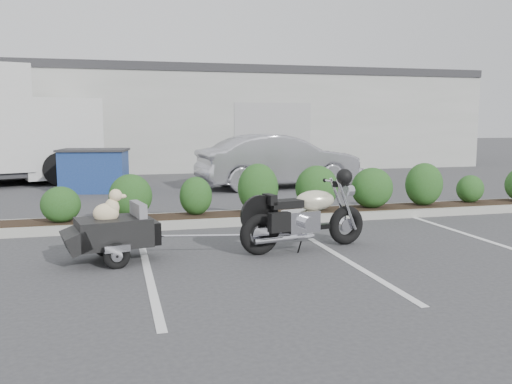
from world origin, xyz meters
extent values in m
plane|color=#38383A|center=(0.00, 0.00, 0.00)|extent=(90.00, 90.00, 0.00)
cube|color=#9E9E93|center=(1.00, 2.20, 0.07)|extent=(12.00, 1.00, 0.15)
cube|color=#9EA099|center=(0.00, 17.00, 2.00)|extent=(26.00, 10.00, 4.00)
torus|color=black|center=(0.12, -0.40, 0.30)|extent=(0.63, 0.28, 0.61)
torus|color=black|center=(1.60, -0.10, 0.30)|extent=(0.63, 0.28, 0.61)
cylinder|color=silver|center=(0.12, -0.40, 0.30)|extent=(0.27, 0.16, 0.26)
cylinder|color=silver|center=(1.60, -0.10, 0.30)|extent=(0.23, 0.13, 0.22)
cylinder|color=silver|center=(1.56, -0.20, 0.64)|extent=(0.40, 0.12, 0.81)
cylinder|color=silver|center=(1.52, -0.02, 0.64)|extent=(0.40, 0.12, 0.81)
cylinder|color=silver|center=(1.40, -0.14, 0.99)|extent=(0.16, 0.64, 0.03)
cylinder|color=silver|center=(1.65, -0.09, 0.84)|extent=(0.14, 0.18, 0.17)
sphere|color=black|center=(1.42, -0.42, 1.10)|extent=(0.28, 0.28, 0.24)
cube|color=silver|center=(0.79, -0.26, 0.44)|extent=(0.56, 0.41, 0.31)
cube|color=black|center=(0.88, -0.24, 0.32)|extent=(0.83, 0.25, 0.07)
ellipsoid|color=beige|center=(1.04, -0.21, 0.73)|extent=(0.66, 0.46, 0.30)
cube|color=black|center=(0.53, -0.32, 0.72)|extent=(0.55, 0.37, 0.11)
cube|color=black|center=(0.28, -0.37, 0.80)|extent=(0.16, 0.29, 0.15)
cylinder|color=silver|center=(0.47, -0.50, 0.24)|extent=(0.96, 0.27, 0.08)
cylinder|color=silver|center=(0.40, -0.17, 0.24)|extent=(0.96, 0.27, 0.08)
cube|color=black|center=(0.35, -0.61, 0.50)|extent=(0.33, 0.19, 0.28)
cube|color=black|center=(-1.91, -0.25, 0.41)|extent=(1.08, 0.84, 0.39)
cube|color=slate|center=(-1.57, -0.18, 0.66)|extent=(0.22, 0.58, 0.28)
cube|color=slate|center=(-1.87, -0.24, 0.51)|extent=(0.74, 0.69, 0.04)
cube|color=black|center=(-2.40, -0.35, 0.35)|extent=(0.47, 0.72, 0.34)
cube|color=black|center=(-1.41, -0.15, 0.37)|extent=(0.27, 0.49, 0.31)
torus|color=black|center=(-1.88, -0.64, 0.17)|extent=(0.37, 0.17, 0.36)
torus|color=black|center=(-2.03, 0.12, 0.17)|extent=(0.37, 0.17, 0.36)
cube|color=silver|center=(-1.87, -0.68, 0.28)|extent=(0.34, 0.14, 0.09)
cube|color=silver|center=(-2.04, 0.16, 0.28)|extent=(0.34, 0.14, 0.09)
cylinder|color=black|center=(-1.96, -0.26, 0.17)|extent=(0.20, 0.82, 0.04)
cylinder|color=silver|center=(-1.19, -0.11, 0.30)|extent=(0.55, 0.14, 0.03)
ellipsoid|color=beige|center=(-2.00, -0.25, 0.67)|extent=(0.38, 0.30, 0.28)
ellipsoid|color=beige|center=(-1.92, -0.24, 0.75)|extent=(0.23, 0.22, 0.25)
sphere|color=beige|center=(-1.87, -0.23, 0.91)|extent=(0.21, 0.21, 0.17)
ellipsoid|color=beige|center=(-1.79, -0.21, 0.89)|extent=(0.14, 0.10, 0.06)
sphere|color=black|center=(-1.73, -0.20, 0.89)|extent=(0.04, 0.04, 0.03)
ellipsoid|color=beige|center=(-1.89, -0.28, 0.93)|extent=(0.05, 0.04, 0.10)
ellipsoid|color=beige|center=(-1.91, -0.18, 0.93)|extent=(0.05, 0.04, 0.10)
cylinder|color=beige|center=(-1.88, -0.28, 0.57)|extent=(0.05, 0.05, 0.11)
cylinder|color=beige|center=(-1.91, -0.18, 0.57)|extent=(0.05, 0.05, 0.11)
imported|color=#A4A4AB|center=(2.74, 7.12, 0.77)|extent=(4.80, 2.09, 1.53)
cube|color=navy|center=(-2.39, 7.50, 0.56)|extent=(1.86, 1.41, 1.12)
cube|color=#2D2D30|center=(-2.39, 7.50, 1.14)|extent=(1.97, 1.52, 0.06)
cube|color=beige|center=(-3.56, 10.49, 1.38)|extent=(2.82, 3.05, 2.44)
cube|color=black|center=(-3.56, 10.49, 1.05)|extent=(0.66, 2.05, 1.11)
cylinder|color=black|center=(-3.45, 9.26, 0.50)|extent=(1.04, 0.57, 1.00)
cylinder|color=black|center=(-4.11, 11.60, 0.50)|extent=(1.04, 0.57, 1.00)
camera|label=1|loc=(-1.88, -7.78, 1.92)|focal=38.00mm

